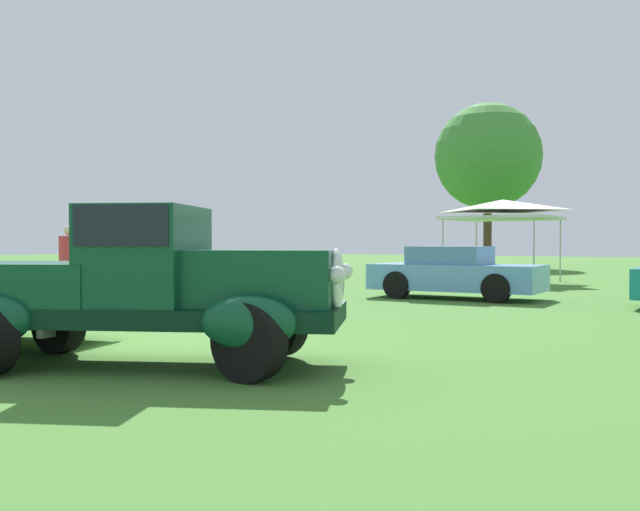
# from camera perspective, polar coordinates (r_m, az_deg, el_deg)

# --- Properties ---
(ground_plane) EXTENTS (120.00, 120.00, 0.00)m
(ground_plane) POSITION_cam_1_polar(r_m,az_deg,el_deg) (8.64, -14.28, -7.74)
(ground_plane) COLOR #42752D
(feature_pickup_truck) EXTENTS (4.57, 3.28, 1.70)m
(feature_pickup_truck) POSITION_cam_1_polar(r_m,az_deg,el_deg) (7.75, -14.41, -2.30)
(feature_pickup_truck) COLOR black
(feature_pickup_truck) RESTS_ON ground_plane
(show_car_cream) EXTENTS (4.22, 2.64, 1.22)m
(show_car_cream) POSITION_cam_1_polar(r_m,az_deg,el_deg) (24.26, -14.94, -0.65)
(show_car_cream) COLOR beige
(show_car_cream) RESTS_ON ground_plane
(show_car_skyblue) EXTENTS (3.99, 1.90, 1.22)m
(show_car_skyblue) POSITION_cam_1_polar(r_m,az_deg,el_deg) (16.77, 10.85, -1.39)
(show_car_skyblue) COLOR #669EDB
(show_car_skyblue) RESTS_ON ground_plane
(spectator_between_cars) EXTENTS (0.34, 0.45, 1.69)m
(spectator_between_cars) POSITION_cam_1_polar(r_m,az_deg,el_deg) (17.22, -19.62, -0.32)
(spectator_between_cars) COLOR #7F7056
(spectator_between_cars) RESTS_ON ground_plane
(canopy_tent_left_field) EXTENTS (3.25, 3.25, 2.71)m
(canopy_tent_left_field) POSITION_cam_1_polar(r_m,az_deg,el_deg) (23.83, 14.56, 3.71)
(canopy_tent_left_field) COLOR #B7B7BC
(canopy_tent_left_field) RESTS_ON ground_plane
(treeline_far_left) EXTENTS (5.68, 5.68, 8.76)m
(treeline_far_left) POSITION_cam_1_polar(r_m,az_deg,el_deg) (39.19, 13.41, 7.79)
(treeline_far_left) COLOR #47331E
(treeline_far_left) RESTS_ON ground_plane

